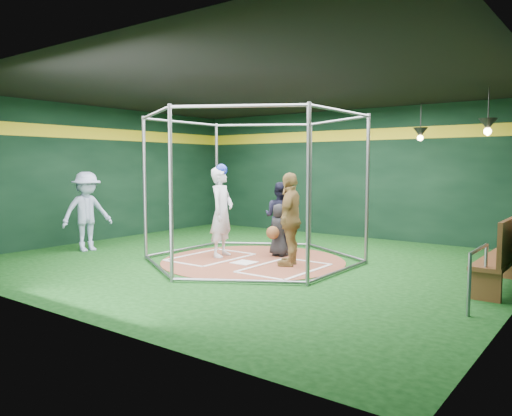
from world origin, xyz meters
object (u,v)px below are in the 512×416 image
Objects in this scene: umpire at (280,217)px; visitor_leopard at (290,219)px; dugout_bench at (505,252)px; batter_figure at (222,211)px.

visitor_leopard is at bearing 124.73° from umpire.
dugout_bench is at bearing 78.66° from visitor_leopard.
umpire is 0.79× the size of dugout_bench.
batter_figure is 1.47m from umpire.
batter_figure is 1.70m from visitor_leopard.
visitor_leopard is 0.91× the size of dugout_bench.
umpire is at bearing -157.31° from visitor_leopard.
visitor_leopard is at bearing 2.84° from batter_figure.
batter_figure is at bearing -105.50° from visitor_leopard.
visitor_leopard is (1.70, 0.08, -0.07)m from batter_figure.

